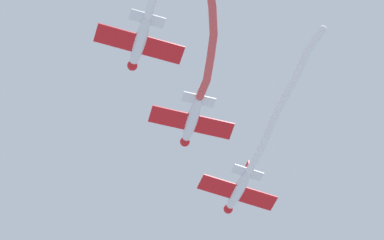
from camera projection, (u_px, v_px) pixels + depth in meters
airplane_lead at (238, 191)px, 83.44m from camera, size 6.25×8.13×2.01m
smoke_trail_lead at (284, 101)px, 79.04m from camera, size 15.49×5.10×3.41m
airplane_left_wing at (192, 121)px, 78.98m from camera, size 6.21×7.99×2.01m
smoke_trail_left_wing at (208, 5)px, 71.93m from camera, size 15.04×13.12×1.29m
airplane_right_wing at (140, 43)px, 74.51m from camera, size 6.23×8.06×2.01m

